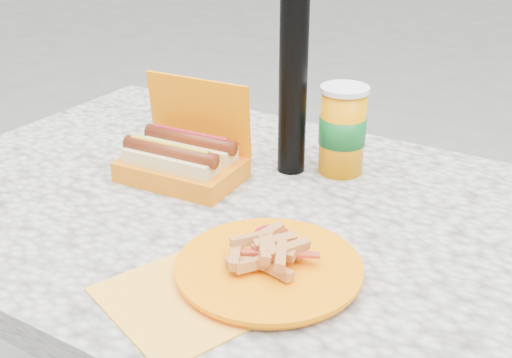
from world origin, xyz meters
The scene contains 4 objects.
picnic_table centered at (0.00, 0.00, 0.64)m, with size 1.20×0.80×0.75m.
hotdog_box centered at (-0.15, 0.03, 0.79)m, with size 0.22×0.15×0.17m.
fries_plate centered at (0.13, -0.16, 0.76)m, with size 0.32×0.35×0.05m.
soda_cup centered at (0.08, 0.20, 0.83)m, with size 0.09×0.09×0.16m.
Camera 1 is at (0.51, -0.79, 1.25)m, focal length 45.00 mm.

